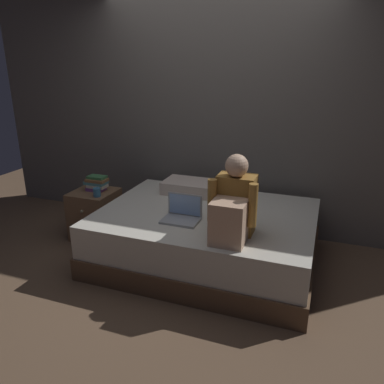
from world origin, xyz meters
name	(u,v)px	position (x,y,z in m)	size (l,w,h in m)	color
ground_plane	(175,271)	(0.00, 0.00, 0.00)	(8.00, 8.00, 0.00)	brown
wall_back	(216,109)	(0.00, 1.20, 1.35)	(5.60, 0.10, 2.70)	#605B56
bed	(206,237)	(0.20, 0.30, 0.25)	(2.00, 1.50, 0.51)	brown
nightstand	(95,214)	(-1.10, 0.39, 0.26)	(0.44, 0.46, 0.52)	brown
person_sitting	(233,207)	(0.55, -0.12, 0.76)	(0.39, 0.44, 0.66)	olive
laptop	(182,214)	(0.06, 0.04, 0.56)	(0.32, 0.23, 0.22)	#9EA0A5
pillow	(190,187)	(-0.13, 0.75, 0.57)	(0.56, 0.36, 0.13)	beige
book_stack	(97,183)	(-1.08, 0.44, 0.60)	(0.24, 0.15, 0.15)	#703D84
mug	(97,192)	(-0.97, 0.27, 0.57)	(0.08, 0.08, 0.09)	teal
clothes_pile	(182,187)	(-0.22, 0.74, 0.57)	(0.28, 0.21, 0.12)	#4C6B56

